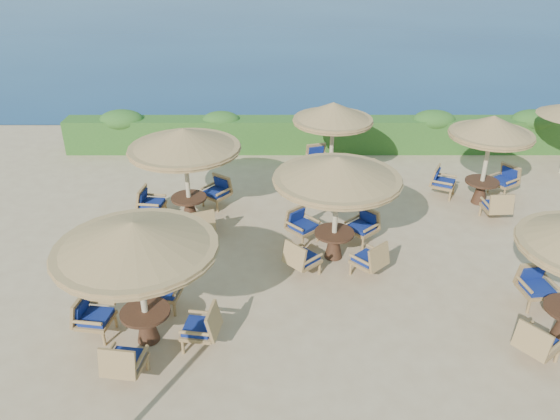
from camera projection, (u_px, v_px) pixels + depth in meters
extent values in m
plane|color=tan|center=(338.00, 259.00, 13.34)|extent=(120.00, 120.00, 0.00)
cube|color=#24501A|center=(320.00, 135.00, 19.43)|extent=(18.00, 0.90, 1.20)
cylinder|color=beige|center=(142.00, 290.00, 10.20)|extent=(0.12, 0.12, 2.40)
cone|color=olive|center=(134.00, 236.00, 9.65)|extent=(3.02, 3.02, 0.55)
cylinder|color=olive|center=(136.00, 249.00, 9.78)|extent=(2.96, 2.96, 0.14)
cylinder|color=#442818|center=(145.00, 312.00, 10.45)|extent=(0.96, 0.96, 0.06)
cone|color=#442818|center=(147.00, 326.00, 10.61)|extent=(0.44, 0.44, 0.64)
cylinder|color=beige|center=(335.00, 214.00, 12.87)|extent=(0.12, 0.12, 2.40)
cone|color=olive|center=(338.00, 168.00, 12.32)|extent=(2.99, 2.99, 0.55)
cylinder|color=olive|center=(337.00, 179.00, 12.45)|extent=(2.93, 2.93, 0.14)
cylinder|color=#442818|center=(334.00, 233.00, 13.12)|extent=(0.96, 0.96, 0.06)
cone|color=#442818|center=(334.00, 245.00, 13.28)|extent=(0.44, 0.44, 0.64)
cylinder|color=beige|center=(187.00, 180.00, 14.56)|extent=(0.12, 0.12, 2.40)
cone|color=olive|center=(184.00, 139.00, 14.01)|extent=(2.96, 2.96, 0.55)
cylinder|color=olive|center=(185.00, 149.00, 14.14)|extent=(2.90, 2.90, 0.14)
cylinder|color=#442818|center=(189.00, 198.00, 14.80)|extent=(0.96, 0.96, 0.06)
cone|color=#442818|center=(190.00, 209.00, 14.97)|extent=(0.44, 0.44, 0.64)
cylinder|color=beige|center=(332.00, 149.00, 16.59)|extent=(0.12, 0.12, 2.40)
cone|color=olive|center=(333.00, 111.00, 16.04)|extent=(2.41, 2.41, 0.55)
cylinder|color=olive|center=(333.00, 120.00, 16.17)|extent=(2.36, 2.36, 0.14)
cylinder|color=#442818|center=(331.00, 165.00, 16.83)|extent=(0.96, 0.96, 0.06)
cone|color=#442818|center=(330.00, 175.00, 17.00)|extent=(0.44, 0.44, 0.64)
cylinder|color=beige|center=(485.00, 165.00, 15.49)|extent=(0.12, 0.12, 2.40)
cone|color=olive|center=(493.00, 125.00, 14.94)|extent=(2.33, 2.33, 0.55)
cylinder|color=olive|center=(491.00, 135.00, 15.07)|extent=(2.29, 2.29, 0.14)
cylinder|color=#442818|center=(482.00, 182.00, 15.73)|extent=(0.96, 0.96, 0.06)
cone|color=#442818|center=(480.00, 192.00, 15.89)|extent=(0.44, 0.44, 0.64)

